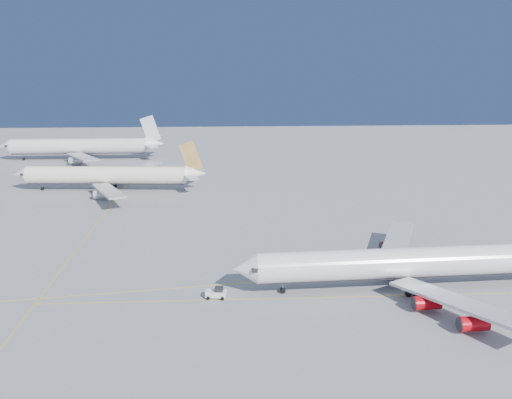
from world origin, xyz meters
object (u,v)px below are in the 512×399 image
airliner_virgin (408,263)px  pushback_tug (216,293)px  airliner_third (82,146)px  airliner_etihad (110,175)px

airliner_virgin → pushback_tug: 35.30m
airliner_third → pushback_tug: airliner_third is taller
airliner_etihad → pushback_tug: airliner_etihad is taller
airliner_etihad → airliner_third: (-22.77, 59.40, 0.64)m
airliner_virgin → airliner_etihad: 109.46m
airliner_third → pushback_tug: bearing=-69.3°
airliner_etihad → pushback_tug: size_ratio=16.35×
airliner_etihad → airliner_virgin: bearing=-46.4°
airliner_virgin → airliner_etihad: (-69.82, 84.30, 0.19)m
airliner_third → pushback_tug: 157.41m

